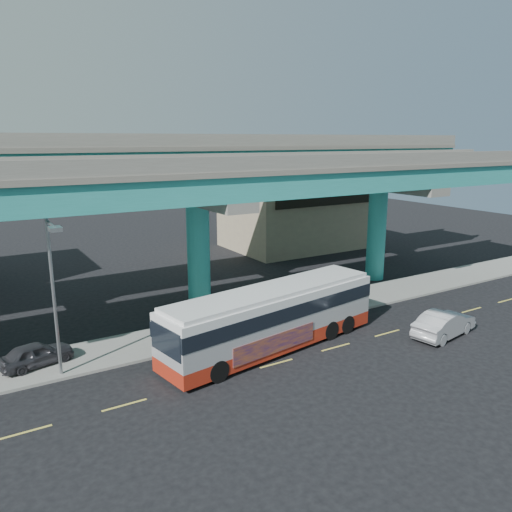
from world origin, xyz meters
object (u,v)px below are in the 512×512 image
sedan (444,324)px  street_lamp (54,277)px  parked_car (36,354)px  stop_sign (304,292)px  transit_bus (273,315)px

sedan → street_lamp: bearing=64.3°
parked_car → stop_sign: stop_sign is taller
transit_bus → street_lamp: 11.44m
parked_car → stop_sign: 15.85m
transit_bus → stop_sign: (4.12, 2.68, -0.06)m
parked_car → street_lamp: street_lamp is taller
street_lamp → stop_sign: (14.89, 0.74, -3.37)m
street_lamp → stop_sign: 15.29m
transit_bus → street_lamp: size_ratio=1.77×
street_lamp → stop_sign: bearing=2.9°
sedan → stop_sign: 8.55m
transit_bus → stop_sign: size_ratio=5.82×
street_lamp → stop_sign: street_lamp is taller
parked_car → street_lamp: 5.02m
sedan → parked_car: size_ratio=1.28×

